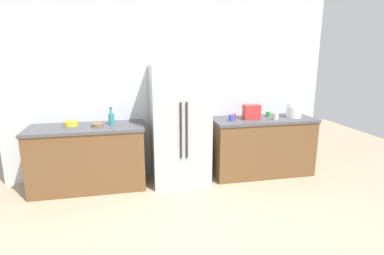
# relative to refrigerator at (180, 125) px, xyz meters

# --- Properties ---
(ground_plane) EXTENTS (9.79, 9.79, 0.00)m
(ground_plane) POSITION_rel_refrigerator_xyz_m (-0.07, -1.50, -0.86)
(ground_plane) COLOR tan
(kitchen_back_panel) EXTENTS (4.90, 0.10, 2.96)m
(kitchen_back_panel) POSITION_rel_refrigerator_xyz_m (-0.07, 0.40, 0.63)
(kitchen_back_panel) COLOR silver
(kitchen_back_panel) RESTS_ON ground_plane
(counter_left) EXTENTS (1.55, 0.66, 0.89)m
(counter_left) POSITION_rel_refrigerator_xyz_m (-1.29, 0.03, -0.41)
(counter_left) COLOR brown
(counter_left) RESTS_ON ground_plane
(counter_right) EXTENTS (1.57, 0.66, 0.89)m
(counter_right) POSITION_rel_refrigerator_xyz_m (1.30, 0.03, -0.41)
(counter_right) COLOR brown
(counter_right) RESTS_ON ground_plane
(refrigerator) EXTENTS (0.81, 0.69, 1.71)m
(refrigerator) POSITION_rel_refrigerator_xyz_m (0.00, 0.00, 0.00)
(refrigerator) COLOR #B2B5BA
(refrigerator) RESTS_ON ground_plane
(toaster) EXTENTS (0.25, 0.15, 0.22)m
(toaster) POSITION_rel_refrigerator_xyz_m (1.11, 0.01, 0.14)
(toaster) COLOR red
(toaster) RESTS_ON counter_right
(rice_cooker) EXTENTS (0.23, 0.23, 0.28)m
(rice_cooker) POSITION_rel_refrigerator_xyz_m (1.80, -0.01, 0.16)
(rice_cooker) COLOR white
(rice_cooker) RESTS_ON counter_right
(bottle_a) EXTENTS (0.08, 0.08, 0.25)m
(bottle_a) POSITION_rel_refrigerator_xyz_m (-0.95, 0.07, 0.12)
(bottle_a) COLOR teal
(bottle_a) RESTS_ON counter_left
(cup_a) EXTENTS (0.07, 0.07, 0.10)m
(cup_a) POSITION_rel_refrigerator_xyz_m (1.45, -0.11, 0.09)
(cup_a) COLOR white
(cup_a) RESTS_ON counter_right
(cup_b) EXTENTS (0.07, 0.07, 0.07)m
(cup_b) POSITION_rel_refrigerator_xyz_m (0.85, 0.10, 0.07)
(cup_b) COLOR red
(cup_b) RESTS_ON counter_right
(cup_c) EXTENTS (0.08, 0.08, 0.08)m
(cup_c) POSITION_rel_refrigerator_xyz_m (1.44, 0.13, 0.07)
(cup_c) COLOR green
(cup_c) RESTS_ON counter_right
(cup_d) EXTENTS (0.08, 0.08, 0.09)m
(cup_d) POSITION_rel_refrigerator_xyz_m (0.77, -0.04, 0.08)
(cup_d) COLOR blue
(cup_d) RESTS_ON counter_right
(bowl_a) EXTENTS (0.16, 0.16, 0.05)m
(bowl_a) POSITION_rel_refrigerator_xyz_m (-1.13, -0.01, 0.06)
(bowl_a) COLOR brown
(bowl_a) RESTS_ON counter_left
(bowl_b) EXTENTS (0.19, 0.19, 0.07)m
(bowl_b) POSITION_rel_refrigerator_xyz_m (-1.50, 0.12, 0.07)
(bowl_b) COLOR yellow
(bowl_b) RESTS_ON counter_left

